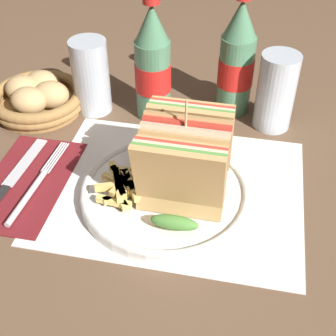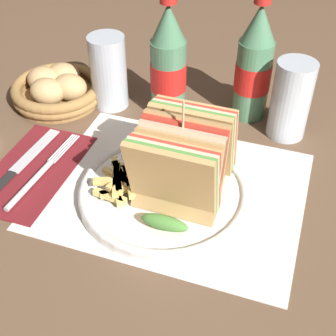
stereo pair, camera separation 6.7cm
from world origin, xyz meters
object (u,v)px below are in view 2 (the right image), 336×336
at_px(glass_near, 291,100).
at_px(coke_bottle_far, 254,66).
at_px(plate_main, 164,192).
at_px(knife, 20,166).
at_px(fork, 37,176).
at_px(club_sandwich, 182,161).
at_px(bread_basket, 57,89).
at_px(glass_far, 109,72).
at_px(coke_bottle_near, 168,65).

bearing_deg(glass_near, coke_bottle_far, 152.73).
height_order(plate_main, knife, plate_main).
bearing_deg(fork, glass_near, 39.57).
relative_size(knife, glass_near, 1.46).
height_order(plate_main, glass_near, glass_near).
bearing_deg(glass_near, club_sandwich, -118.82).
distance_m(knife, glass_near, 0.45).
bearing_deg(bread_basket, plate_main, -33.72).
relative_size(club_sandwich, glass_far, 1.32).
relative_size(knife, glass_far, 1.46).
relative_size(plate_main, coke_bottle_far, 1.09).
height_order(coke_bottle_far, glass_far, coke_bottle_far).
bearing_deg(club_sandwich, coke_bottle_near, 113.69).
relative_size(plate_main, club_sandwich, 1.40).
bearing_deg(coke_bottle_far, knife, -139.06).
xyz_separation_m(knife, coke_bottle_near, (0.17, 0.22, 0.09)).
bearing_deg(club_sandwich, fork, -172.11).
relative_size(coke_bottle_near, bread_basket, 1.34).
bearing_deg(glass_far, knife, -105.35).
relative_size(plate_main, glass_near, 1.84).
xyz_separation_m(club_sandwich, coke_bottle_far, (0.05, 0.25, 0.02)).
xyz_separation_m(knife, bread_basket, (-0.04, 0.20, 0.02)).
bearing_deg(glass_near, plate_main, -123.70).
xyz_separation_m(glass_near, glass_far, (-0.32, -0.01, 0.00)).
xyz_separation_m(fork, knife, (-0.04, 0.02, -0.00)).
bearing_deg(glass_far, fork, -94.46).
distance_m(club_sandwich, coke_bottle_near, 0.23).
relative_size(knife, coke_bottle_far, 0.86).
xyz_separation_m(plate_main, bread_basket, (-0.27, 0.18, 0.01)).
bearing_deg(glass_near, coke_bottle_near, -177.64).
distance_m(plate_main, bread_basket, 0.33).
height_order(fork, knife, fork).
bearing_deg(club_sandwich, glass_far, 134.96).
distance_m(coke_bottle_far, glass_near, 0.09).
relative_size(plate_main, fork, 1.31).
xyz_separation_m(club_sandwich, coke_bottle_near, (-0.09, 0.21, 0.02)).
xyz_separation_m(coke_bottle_far, bread_basket, (-0.35, -0.07, -0.07)).
bearing_deg(bread_basket, glass_near, 4.63).
bearing_deg(glass_near, glass_far, -177.59).
relative_size(fork, coke_bottle_far, 0.83).
height_order(fork, bread_basket, bread_basket).
bearing_deg(fork, knife, 162.55).
bearing_deg(fork, plate_main, 11.97).
distance_m(plate_main, knife, 0.23).
bearing_deg(glass_far, glass_near, 2.41).
bearing_deg(club_sandwich, plate_main, -175.93).
relative_size(glass_near, glass_far, 1.00).
distance_m(coke_bottle_far, glass_far, 0.26).
distance_m(fork, coke_bottle_near, 0.28).
distance_m(club_sandwich, coke_bottle_far, 0.26).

